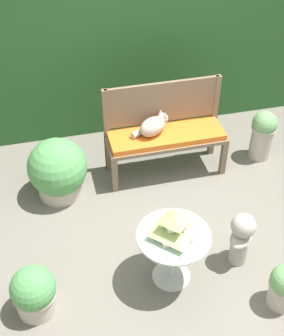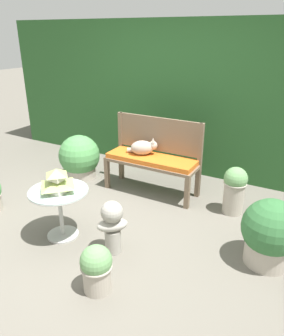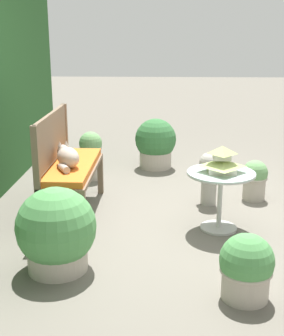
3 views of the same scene
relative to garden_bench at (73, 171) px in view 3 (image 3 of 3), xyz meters
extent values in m
plane|color=#666056|center=(-0.10, -1.16, -0.45)|extent=(30.00, 30.00, 0.00)
cube|color=brown|center=(-0.61, -0.19, -0.24)|extent=(0.06, 0.06, 0.42)
cube|color=brown|center=(0.61, -0.19, -0.24)|extent=(0.06, 0.06, 0.42)
cube|color=brown|center=(-0.61, 0.19, -0.24)|extent=(0.06, 0.06, 0.42)
cube|color=brown|center=(0.61, 0.19, -0.24)|extent=(0.06, 0.06, 0.42)
cube|color=brown|center=(0.00, 0.00, 0.00)|extent=(1.28, 0.44, 0.04)
cube|color=orange|center=(0.00, 0.00, 0.05)|extent=(1.23, 0.40, 0.06)
cube|color=brown|center=(-0.61, 0.20, 0.07)|extent=(0.06, 0.06, 1.03)
cube|color=brown|center=(0.61, 0.20, 0.07)|extent=(0.06, 0.06, 1.03)
cube|color=brown|center=(0.00, 0.20, 0.34)|extent=(1.23, 0.04, 0.47)
ellipsoid|color=#A89989|center=(-0.15, 0.01, 0.18)|extent=(0.37, 0.32, 0.20)
sphere|color=#A89989|center=(-0.02, 0.09, 0.21)|extent=(0.12, 0.12, 0.12)
cone|color=#A89989|center=(-0.04, 0.11, 0.28)|extent=(0.05, 0.05, 0.05)
cone|color=#A89989|center=(-0.01, 0.06, 0.28)|extent=(0.05, 0.05, 0.05)
cylinder|color=#A89989|center=(-0.30, 0.03, 0.11)|extent=(0.18, 0.14, 0.07)
cylinder|color=#B7B7B2|center=(-0.35, -1.43, -0.44)|extent=(0.34, 0.34, 0.02)
cylinder|color=#B7B7B2|center=(-0.35, -1.43, -0.17)|extent=(0.04, 0.04, 0.55)
cylinder|color=silver|center=(-0.35, -1.43, 0.10)|extent=(0.62, 0.62, 0.01)
torus|color=#B7B7B2|center=(-0.35, -1.43, 0.09)|extent=(0.63, 0.63, 0.02)
cube|color=beige|center=(-0.35, -1.43, 0.14)|extent=(0.25, 0.25, 0.06)
pyramid|color=#A8BC66|center=(-0.35, -1.43, 0.20)|extent=(0.33, 0.33, 0.07)
cube|color=beige|center=(-0.35, -1.43, 0.26)|extent=(0.15, 0.15, 0.05)
pyramid|color=#A8BC66|center=(-0.35, -1.43, 0.32)|extent=(0.21, 0.21, 0.07)
cylinder|color=#A39E93|center=(0.30, -1.39, -0.32)|extent=(0.16, 0.16, 0.25)
ellipsoid|color=#A39E93|center=(0.30, -1.39, -0.13)|extent=(0.34, 0.35, 0.12)
sphere|color=#A39E93|center=(0.30, -1.39, 0.02)|extent=(0.22, 0.22, 0.22)
cylinder|color=#ADA393|center=(-1.19, -0.09, -0.32)|extent=(0.46, 0.46, 0.25)
torus|color=#ADA393|center=(-1.19, -0.09, -0.21)|extent=(0.50, 0.50, 0.03)
sphere|color=#4C8E4C|center=(-1.19, -0.09, -0.09)|extent=(0.62, 0.62, 0.62)
cylinder|color=#ADA393|center=(-1.54, -1.47, -0.34)|extent=(0.33, 0.33, 0.22)
torus|color=#ADA393|center=(-1.54, -1.47, -0.24)|extent=(0.36, 0.36, 0.03)
sphere|color=#4C8E4C|center=(-1.54, -1.47, -0.16)|extent=(0.38, 0.38, 0.38)
cylinder|color=#ADA393|center=(1.70, -0.80, -0.30)|extent=(0.43, 0.43, 0.30)
torus|color=#ADA393|center=(1.70, -0.80, -0.16)|extent=(0.47, 0.47, 0.03)
sphere|color=#336B38|center=(1.70, -0.80, -0.05)|extent=(0.55, 0.55, 0.55)
cylinder|color=#ADA393|center=(0.48, -1.90, -0.32)|extent=(0.24, 0.24, 0.26)
torus|color=#ADA393|center=(0.48, -1.90, -0.20)|extent=(0.28, 0.28, 0.03)
sphere|color=#66995B|center=(0.48, -1.90, -0.14)|extent=(0.28, 0.28, 0.28)
cylinder|color=#ADA393|center=(1.15, 0.00, -0.24)|extent=(0.25, 0.25, 0.41)
torus|color=#ADA393|center=(1.15, 0.00, -0.05)|extent=(0.28, 0.28, 0.03)
sphere|color=#66995B|center=(1.15, 0.00, 0.01)|extent=(0.29, 0.29, 0.29)
camera|label=1|loc=(-1.21, -3.86, 3.02)|focal=50.00mm
camera|label=2|loc=(1.92, -3.67, 1.65)|focal=35.00mm
camera|label=3|loc=(-4.45, -0.89, 1.34)|focal=50.00mm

